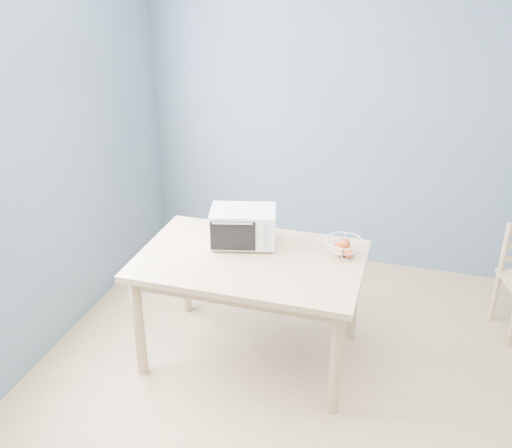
% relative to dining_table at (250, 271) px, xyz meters
% --- Properties ---
extents(room, '(4.01, 4.51, 2.61)m').
position_rel_dining_table_xyz_m(room, '(0.66, -0.71, 0.65)').
color(room, tan).
rests_on(room, ground).
extents(dining_table, '(1.40, 0.90, 0.75)m').
position_rel_dining_table_xyz_m(dining_table, '(0.00, 0.00, 0.00)').
color(dining_table, tan).
rests_on(dining_table, ground).
extents(toaster_oven, '(0.47, 0.39, 0.25)m').
position_rel_dining_table_xyz_m(toaster_oven, '(-0.11, 0.16, 0.23)').
color(toaster_oven, white).
rests_on(toaster_oven, dining_table).
extents(fruit_basket, '(0.25, 0.25, 0.12)m').
position_rel_dining_table_xyz_m(fruit_basket, '(0.55, 0.19, 0.16)').
color(fruit_basket, silver).
rests_on(fruit_basket, dining_table).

